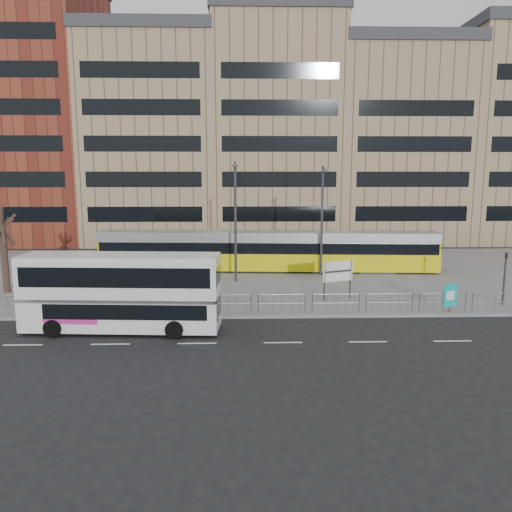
{
  "coord_description": "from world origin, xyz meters",
  "views": [
    {
      "loc": [
        0.13,
        -26.23,
        7.79
      ],
      "look_at": [
        1.02,
        6.0,
        2.45
      ],
      "focal_mm": 35.0,
      "sensor_mm": 36.0,
      "label": 1
    }
  ],
  "objects_px": {
    "station_sign": "(338,273)",
    "lamp_post_west": "(235,217)",
    "tram": "(267,251)",
    "ad_panel": "(450,296)",
    "traffic_light_east": "(505,272)",
    "bare_tree": "(0,204)",
    "lamp_post_east": "(322,217)",
    "traffic_light_west": "(105,277)",
    "pedestrian": "(209,272)",
    "double_decker_bus": "(121,290)"
  },
  "relations": [
    {
      "from": "pedestrian",
      "to": "tram",
      "type": "bearing_deg",
      "value": -22.75
    },
    {
      "from": "pedestrian",
      "to": "traffic_light_east",
      "type": "bearing_deg",
      "value": -89.15
    },
    {
      "from": "traffic_light_west",
      "to": "double_decker_bus",
      "type": "bearing_deg",
      "value": -86.27
    },
    {
      "from": "pedestrian",
      "to": "traffic_light_east",
      "type": "distance_m",
      "value": 18.81
    },
    {
      "from": "station_sign",
      "to": "bare_tree",
      "type": "distance_m",
      "value": 21.71
    },
    {
      "from": "traffic_light_east",
      "to": "lamp_post_west",
      "type": "xyz_separation_m",
      "value": [
        -15.82,
        6.91,
        2.63
      ]
    },
    {
      "from": "station_sign",
      "to": "ad_panel",
      "type": "bearing_deg",
      "value": -50.28
    },
    {
      "from": "station_sign",
      "to": "lamp_post_west",
      "type": "xyz_separation_m",
      "value": [
        -6.3,
        5.35,
        2.96
      ]
    },
    {
      "from": "traffic_light_east",
      "to": "lamp_post_east",
      "type": "height_order",
      "value": "lamp_post_east"
    },
    {
      "from": "double_decker_bus",
      "to": "station_sign",
      "type": "xyz_separation_m",
      "value": [
        11.82,
        5.47,
        -0.3
      ]
    },
    {
      "from": "double_decker_bus",
      "to": "lamp_post_east",
      "type": "bearing_deg",
      "value": 50.42
    },
    {
      "from": "ad_panel",
      "to": "traffic_light_east",
      "type": "xyz_separation_m",
      "value": [
        3.8,
        1.52,
        1.04
      ]
    },
    {
      "from": "station_sign",
      "to": "pedestrian",
      "type": "relative_size",
      "value": 1.44
    },
    {
      "from": "ad_panel",
      "to": "lamp_post_east",
      "type": "relative_size",
      "value": 0.19
    },
    {
      "from": "traffic_light_west",
      "to": "lamp_post_east",
      "type": "bearing_deg",
      "value": 11.1
    },
    {
      "from": "double_decker_bus",
      "to": "pedestrian",
      "type": "bearing_deg",
      "value": 73.92
    },
    {
      "from": "tram",
      "to": "ad_panel",
      "type": "bearing_deg",
      "value": -48.73
    },
    {
      "from": "traffic_light_east",
      "to": "lamp_post_west",
      "type": "distance_m",
      "value": 17.46
    },
    {
      "from": "tram",
      "to": "traffic_light_west",
      "type": "bearing_deg",
      "value": -125.75
    },
    {
      "from": "traffic_light_west",
      "to": "lamp_post_west",
      "type": "bearing_deg",
      "value": 22.95
    },
    {
      "from": "pedestrian",
      "to": "traffic_light_east",
      "type": "xyz_separation_m",
      "value": [
        17.73,
        -6.19,
        1.15
      ]
    },
    {
      "from": "ad_panel",
      "to": "traffic_light_east",
      "type": "height_order",
      "value": "traffic_light_east"
    },
    {
      "from": "pedestrian",
      "to": "lamp_post_east",
      "type": "xyz_separation_m",
      "value": [
        8.33,
        2.62,
        3.65
      ]
    },
    {
      "from": "ad_panel",
      "to": "lamp_post_west",
      "type": "xyz_separation_m",
      "value": [
        -12.02,
        8.43,
        3.67
      ]
    },
    {
      "from": "traffic_light_west",
      "to": "lamp_post_west",
      "type": "xyz_separation_m",
      "value": [
        7.16,
        7.72,
        2.63
      ]
    },
    {
      "from": "ad_panel",
      "to": "lamp_post_east",
      "type": "xyz_separation_m",
      "value": [
        -5.59,
        10.33,
        3.53
      ]
    },
    {
      "from": "traffic_light_west",
      "to": "bare_tree",
      "type": "xyz_separation_m",
      "value": [
        -7.71,
        4.81,
        3.75
      ]
    },
    {
      "from": "tram",
      "to": "lamp_post_west",
      "type": "xyz_separation_m",
      "value": [
        -2.46,
        -3.98,
        3.03
      ]
    },
    {
      "from": "lamp_post_west",
      "to": "bare_tree",
      "type": "distance_m",
      "value": 15.2
    },
    {
      "from": "ad_panel",
      "to": "traffic_light_east",
      "type": "distance_m",
      "value": 4.23
    },
    {
      "from": "lamp_post_west",
      "to": "bare_tree",
      "type": "relative_size",
      "value": 1.09
    },
    {
      "from": "ad_panel",
      "to": "lamp_post_east",
      "type": "bearing_deg",
      "value": 102.88
    },
    {
      "from": "ad_panel",
      "to": "traffic_light_west",
      "type": "height_order",
      "value": "traffic_light_west"
    },
    {
      "from": "ad_panel",
      "to": "traffic_light_west",
      "type": "relative_size",
      "value": 0.51
    },
    {
      "from": "lamp_post_west",
      "to": "double_decker_bus",
      "type": "bearing_deg",
      "value": -117.02
    },
    {
      "from": "tram",
      "to": "ad_panel",
      "type": "xyz_separation_m",
      "value": [
        9.56,
        -12.41,
        -0.63
      ]
    },
    {
      "from": "station_sign",
      "to": "bare_tree",
      "type": "bearing_deg",
      "value": 151.43
    },
    {
      "from": "tram",
      "to": "pedestrian",
      "type": "bearing_deg",
      "value": -129.17
    },
    {
      "from": "pedestrian",
      "to": "lamp_post_west",
      "type": "distance_m",
      "value": 4.29
    },
    {
      "from": "traffic_light_east",
      "to": "lamp_post_east",
      "type": "relative_size",
      "value": 0.38
    },
    {
      "from": "ad_panel",
      "to": "pedestrian",
      "type": "distance_m",
      "value": 15.91
    },
    {
      "from": "station_sign",
      "to": "bare_tree",
      "type": "height_order",
      "value": "bare_tree"
    },
    {
      "from": "station_sign",
      "to": "lamp_post_east",
      "type": "relative_size",
      "value": 0.29
    },
    {
      "from": "double_decker_bus",
      "to": "bare_tree",
      "type": "xyz_separation_m",
      "value": [
        -9.36,
        7.91,
        3.78
      ]
    },
    {
      "from": "tram",
      "to": "traffic_light_east",
      "type": "relative_size",
      "value": 8.6
    },
    {
      "from": "traffic_light_west",
      "to": "lamp_post_east",
      "type": "relative_size",
      "value": 0.38
    },
    {
      "from": "double_decker_bus",
      "to": "station_sign",
      "type": "relative_size",
      "value": 4.13
    },
    {
      "from": "tram",
      "to": "bare_tree",
      "type": "height_order",
      "value": "bare_tree"
    },
    {
      "from": "ad_panel",
      "to": "pedestrian",
      "type": "height_order",
      "value": "pedestrian"
    },
    {
      "from": "bare_tree",
      "to": "traffic_light_west",
      "type": "bearing_deg",
      "value": -31.95
    }
  ]
}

